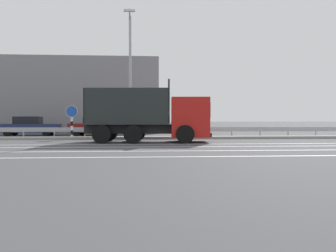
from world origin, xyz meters
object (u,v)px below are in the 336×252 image
at_px(median_road_sign, 72,121).
at_px(parked_car_3, 94,126).
at_px(parked_car_2, 30,126).
at_px(street_lamp_1, 130,71).
at_px(dump_truck, 164,120).

relative_size(median_road_sign, parked_car_3, 0.58).
height_order(median_road_sign, parked_car_2, median_road_sign).
xyz_separation_m(street_lamp_1, parked_car_3, (-3.25, 4.90, -3.89)).
distance_m(dump_truck, median_road_sign, 6.79).
bearing_deg(median_road_sign, street_lamp_1, -0.66).
height_order(dump_truck, parked_car_3, dump_truck).
bearing_deg(dump_truck, street_lamp_1, -140.72).
height_order(dump_truck, street_lamp_1, street_lamp_1).
bearing_deg(street_lamp_1, dump_truck, -54.63).
distance_m(median_road_sign, parked_car_3, 4.93).
relative_size(street_lamp_1, parked_car_3, 2.13).
relative_size(median_road_sign, street_lamp_1, 0.27).
distance_m(dump_truck, parked_car_3, 9.58).
bearing_deg(dump_truck, median_road_sign, -112.78).
height_order(dump_truck, parked_car_2, dump_truck).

